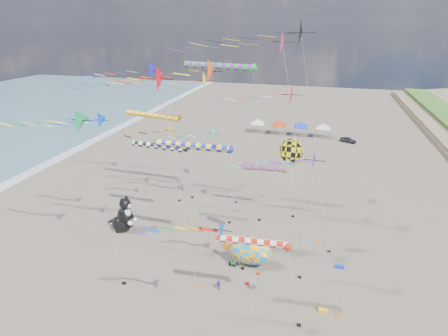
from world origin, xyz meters
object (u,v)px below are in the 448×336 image
object	(u,v)px
person_adult	(254,284)
child_green	(233,263)
fish_inflatable	(251,252)
child_blue	(218,285)
parked_car	(348,140)
cat_inflatable	(122,213)

from	to	relation	value
person_adult	child_green	bearing A→B (deg)	94.18
fish_inflatable	child_green	distance (m)	2.27
fish_inflatable	person_adult	bearing A→B (deg)	-72.10
fish_inflatable	person_adult	size ratio (longest dim) A/B	3.99
fish_inflatable	child_green	bearing A→B (deg)	-159.01
child_blue	parked_car	bearing A→B (deg)	33.86
fish_inflatable	person_adult	xyz separation A→B (m)	(1.11, -3.44, -1.16)
person_adult	child_blue	world-z (taller)	person_adult
parked_car	cat_inflatable	bearing A→B (deg)	171.19
child_blue	parked_car	xyz separation A→B (m)	(14.61, 51.32, 0.05)
child_blue	parked_car	world-z (taller)	parked_car
person_adult	child_blue	distance (m)	3.52
fish_inflatable	parked_car	world-z (taller)	fish_inflatable
fish_inflatable	child_blue	size ratio (longest dim) A/B	5.57
cat_inflatable	parked_car	world-z (taller)	cat_inflatable
fish_inflatable	child_green	xyz separation A→B (m)	(-1.73, -0.66, -1.31)
cat_inflatable	child_green	distance (m)	15.48
child_green	person_adult	bearing A→B (deg)	-50.82
fish_inflatable	person_adult	distance (m)	3.80
fish_inflatable	cat_inflatable	bearing A→B (deg)	170.77
fish_inflatable	child_blue	distance (m)	5.01
child_blue	fish_inflatable	bearing A→B (deg)	21.07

